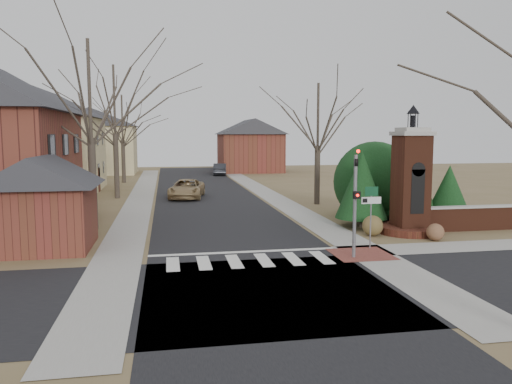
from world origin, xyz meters
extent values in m
plane|color=brown|center=(0.00, 0.00, 0.00)|extent=(120.00, 120.00, 0.00)
cube|color=black|center=(0.00, 22.00, 0.01)|extent=(8.00, 70.00, 0.01)
cube|color=black|center=(0.00, -3.00, 0.01)|extent=(120.00, 8.00, 0.01)
cube|color=silver|center=(0.00, 0.80, 0.01)|extent=(8.00, 2.20, 0.02)
cube|color=silver|center=(0.00, 2.30, 0.01)|extent=(8.00, 0.35, 0.02)
cube|color=gray|center=(5.20, 22.00, 0.01)|extent=(2.00, 60.00, 0.02)
cube|color=gray|center=(-5.20, 22.00, 0.01)|extent=(2.00, 60.00, 0.02)
cube|color=brown|center=(4.80, 1.00, 0.01)|extent=(2.40, 2.40, 0.02)
cylinder|color=slate|center=(4.30, 0.60, 2.10)|extent=(0.14, 0.14, 4.20)
imported|color=black|center=(4.30, 0.60, 4.05)|extent=(0.15, 0.18, 0.90)
sphere|color=#FF0C05|center=(4.30, 0.38, 4.35)|extent=(0.14, 0.14, 0.14)
cube|color=black|center=(4.30, 0.42, 2.60)|extent=(0.28, 0.16, 0.30)
sphere|color=#FF0C05|center=(4.30, 0.33, 2.60)|extent=(0.11, 0.11, 0.11)
cylinder|color=slate|center=(5.60, 2.00, 1.30)|extent=(0.06, 0.06, 2.60)
cube|color=silver|center=(5.60, 1.98, 2.15)|extent=(0.90, 0.03, 0.30)
cube|color=black|center=(5.30, 1.97, 2.15)|extent=(0.22, 0.02, 0.18)
cube|color=#0E4123|center=(5.60, 1.98, 2.55)|extent=(0.60, 0.03, 0.40)
cylinder|color=#542718|center=(9.00, 5.00, 0.18)|extent=(3.20, 3.20, 0.36)
cube|color=#542718|center=(9.00, 5.00, 2.50)|extent=(1.50, 1.50, 5.00)
cube|color=black|center=(9.00, 4.28, 2.20)|extent=(0.70, 0.10, 2.20)
cube|color=gray|center=(9.00, 5.00, 5.05)|extent=(1.70, 1.70, 0.20)
cube|color=gray|center=(9.00, 5.00, 5.25)|extent=(1.30, 1.30, 0.20)
cylinder|color=black|center=(9.00, 5.00, 5.65)|extent=(0.20, 0.20, 0.60)
cone|color=black|center=(9.00, 5.00, 6.25)|extent=(0.64, 0.64, 0.45)
cube|color=#542718|center=(13.50, 5.00, 0.60)|extent=(7.50, 0.40, 1.20)
cube|color=gray|center=(13.50, 5.00, 1.25)|extent=(7.50, 0.50, 0.10)
cube|color=beige|center=(-13.50, 27.00, 3.20)|extent=(9.00, 12.00, 6.40)
cube|color=beige|center=(-16.02, 24.60, 7.53)|extent=(0.75, 0.75, 3.50)
cube|color=maroon|center=(-8.50, 4.50, 1.40)|extent=(4.00, 4.00, 2.80)
cube|color=maroon|center=(-9.62, 3.70, 3.38)|extent=(0.75, 0.75, 1.82)
cube|color=beige|center=(-12.00, 48.00, 3.00)|extent=(10.00, 8.00, 6.00)
cube|color=beige|center=(-14.80, 46.40, 6.99)|extent=(0.75, 0.75, 3.08)
cube|color=maroon|center=(8.00, 48.00, 2.50)|extent=(8.00, 8.00, 5.00)
cube|color=maroon|center=(5.76, 46.40, 5.90)|extent=(0.75, 0.75, 2.80)
cylinder|color=#473D33|center=(7.20, 7.00, 0.25)|extent=(0.20, 0.20, 0.50)
cone|color=black|center=(7.20, 7.00, 2.30)|extent=(2.80, 2.80, 3.60)
cylinder|color=#473D33|center=(10.50, 8.20, 0.25)|extent=(0.20, 0.20, 0.50)
cone|color=black|center=(10.50, 8.20, 2.60)|extent=(3.40, 3.40, 4.20)
cylinder|color=#473D33|center=(12.50, 7.20, 0.25)|extent=(0.20, 0.20, 0.50)
cone|color=black|center=(12.50, 7.20, 1.90)|extent=(2.40, 2.40, 2.80)
sphere|color=black|center=(9.00, 9.50, 2.40)|extent=(4.80, 4.80, 4.80)
cylinder|color=#473D33|center=(-7.00, 9.00, 2.42)|extent=(0.40, 0.40, 4.83)
cylinder|color=#473D33|center=(-7.00, 22.00, 2.52)|extent=(0.40, 0.40, 5.04)
cylinder|color=#473D33|center=(-7.50, 35.00, 2.21)|extent=(0.40, 0.40, 4.41)
cylinder|color=#473D33|center=(7.50, 16.00, 2.10)|extent=(0.40, 0.40, 4.20)
imported|color=#9D8256|center=(-1.60, 21.09, 0.74)|extent=(3.29, 5.63, 1.47)
imported|color=#2B2C31|center=(3.40, 43.01, 0.72)|extent=(2.09, 4.53, 1.44)
sphere|color=brown|center=(6.84, 4.60, 0.51)|extent=(1.02, 1.02, 1.02)
sphere|color=brown|center=(9.30, 3.00, 0.41)|extent=(0.82, 0.82, 0.82)
camera|label=1|loc=(-3.19, -18.31, 5.02)|focal=35.00mm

